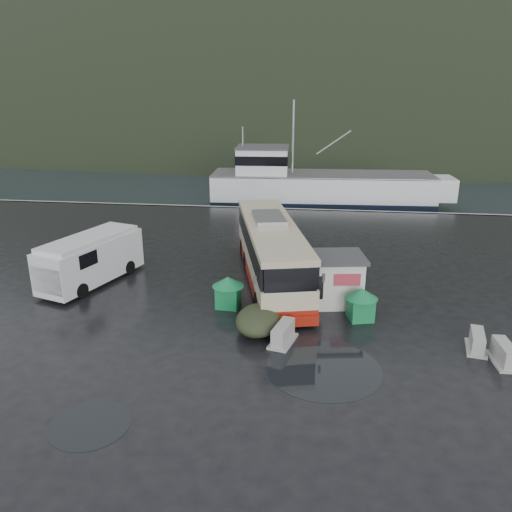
# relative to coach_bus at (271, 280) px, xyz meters

# --- Properties ---
(ground) EXTENTS (160.00, 160.00, 0.00)m
(ground) POSITION_rel_coach_bus_xyz_m (-2.19, -3.97, 0.00)
(ground) COLOR black
(ground) RESTS_ON ground
(harbor_water) EXTENTS (300.00, 180.00, 0.02)m
(harbor_water) POSITION_rel_coach_bus_xyz_m (-2.19, 106.03, 0.00)
(harbor_water) COLOR black
(harbor_water) RESTS_ON ground
(quay_edge) EXTENTS (160.00, 0.60, 1.50)m
(quay_edge) POSITION_rel_coach_bus_xyz_m (-2.19, 16.03, 0.00)
(quay_edge) COLOR #999993
(quay_edge) RESTS_ON ground
(headland) EXTENTS (780.00, 540.00, 570.00)m
(headland) POSITION_rel_coach_bus_xyz_m (7.81, 246.03, 0.00)
(headland) COLOR black
(headland) RESTS_ON ground
(coach_bus) EXTENTS (5.55, 11.93, 3.27)m
(coach_bus) POSITION_rel_coach_bus_xyz_m (0.00, 0.00, 0.00)
(coach_bus) COLOR #BEAD90
(coach_bus) RESTS_ON ground
(white_van) EXTENTS (3.82, 6.36, 2.51)m
(white_van) POSITION_rel_coach_bus_xyz_m (-9.08, -1.49, 0.00)
(white_van) COLOR silver
(white_van) RESTS_ON ground
(waste_bin_left) EXTENTS (1.12, 1.12, 1.46)m
(waste_bin_left) POSITION_rel_coach_bus_xyz_m (-1.62, -3.52, 0.00)
(waste_bin_left) COLOR #14753E
(waste_bin_left) RESTS_ON ground
(waste_bin_right) EXTENTS (1.26, 1.26, 1.44)m
(waste_bin_right) POSITION_rel_coach_bus_xyz_m (4.31, -4.09, 0.00)
(waste_bin_right) COLOR #14753E
(waste_bin_right) RESTS_ON ground
(dome_tent) EXTENTS (1.97, 2.67, 1.02)m
(dome_tent) POSITION_rel_coach_bus_xyz_m (0.05, -5.78, 0.00)
(dome_tent) COLOR #2A311D
(dome_tent) RESTS_ON ground
(ticket_kiosk) EXTENTS (3.33, 2.73, 2.35)m
(ticket_kiosk) POSITION_rel_coach_bus_xyz_m (3.01, -2.50, 0.00)
(ticket_kiosk) COLOR silver
(ticket_kiosk) RESTS_ON ground
(jersey_barrier_a) EXTENTS (1.18, 1.75, 0.80)m
(jersey_barrier_a) POSITION_rel_coach_bus_xyz_m (1.13, -6.61, 0.00)
(jersey_barrier_a) COLOR #999993
(jersey_barrier_a) RESTS_ON ground
(jersey_barrier_b) EXTENTS (1.00, 1.58, 0.73)m
(jersey_barrier_b) POSITION_rel_coach_bus_xyz_m (8.58, -6.23, 0.00)
(jersey_barrier_b) COLOR #999993
(jersey_barrier_b) RESTS_ON ground
(jersey_barrier_c) EXTENTS (0.84, 1.58, 0.77)m
(jersey_barrier_c) POSITION_rel_coach_bus_xyz_m (9.28, -7.13, 0.00)
(jersey_barrier_c) COLOR #999993
(jersey_barrier_c) RESTS_ON ground
(fishing_trawler) EXTENTS (24.57, 6.52, 9.74)m
(fishing_trawler) POSITION_rel_coach_bus_xyz_m (2.56, 23.07, 0.00)
(fishing_trawler) COLOR silver
(fishing_trawler) RESTS_ON ground
(puddles) EXTENTS (10.32, 7.35, 0.01)m
(puddles) POSITION_rel_coach_bus_xyz_m (0.95, -9.41, 0.01)
(puddles) COLOR black
(puddles) RESTS_ON ground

